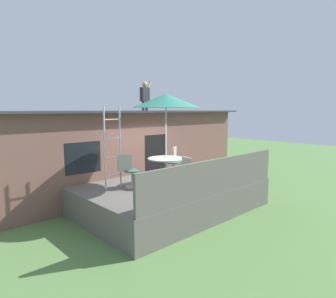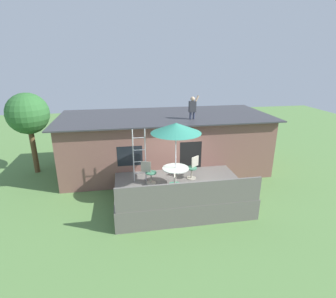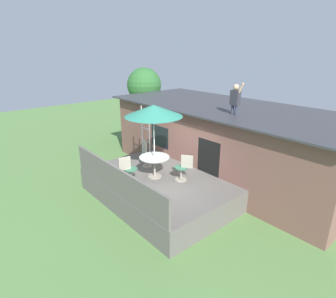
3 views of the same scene
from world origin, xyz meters
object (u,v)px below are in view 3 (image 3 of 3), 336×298
(person_figure, at_px, (236,97))
(backyard_tree, at_px, (144,86))
(patio_table, at_px, (154,161))
(step_ladder, at_px, (146,135))
(patio_chair_right, at_px, (183,168))
(patio_chair_near, at_px, (129,170))
(patio_chair_left, at_px, (146,154))
(patio_umbrella, at_px, (154,111))

(person_figure, distance_m, backyard_tree, 7.92)
(patio_table, xyz_separation_m, step_ladder, (-1.35, 0.63, 0.51))
(step_ladder, bearing_deg, person_figure, 35.77)
(patio_chair_right, height_order, patio_chair_near, same)
(step_ladder, relative_size, patio_chair_right, 2.39)
(patio_chair_left, xyz_separation_m, patio_chair_near, (0.78, -1.29, 0.00))
(patio_umbrella, bearing_deg, patio_chair_right, 33.37)
(patio_table, bearing_deg, backyard_tree, 146.35)
(patio_umbrella, relative_size, patio_chair_near, 2.76)
(person_figure, xyz_separation_m, patio_chair_near, (-1.52, -3.46, -2.22))
(patio_table, distance_m, person_figure, 3.54)
(step_ladder, xyz_separation_m, patio_chair_right, (2.20, -0.07, -0.64))
(patio_chair_near, xyz_separation_m, backyard_tree, (-6.20, 5.19, 1.76))
(step_ladder, bearing_deg, patio_chair_right, -1.92)
(step_ladder, height_order, patio_chair_near, step_ladder)
(patio_chair_right, bearing_deg, patio_table, 0.00)
(person_figure, relative_size, backyard_tree, 0.27)
(patio_chair_near, bearing_deg, patio_chair_left, 44.69)
(patio_umbrella, height_order, patio_chair_right, patio_umbrella)
(patio_chair_right, bearing_deg, backyard_tree, -60.43)
(patio_chair_near, bearing_deg, backyard_tree, 63.45)
(backyard_tree, bearing_deg, person_figure, -12.64)
(patio_chair_right, xyz_separation_m, patio_chair_near, (-1.07, -1.47, 0.00))
(step_ladder, height_order, person_figure, person_figure)
(patio_table, xyz_separation_m, patio_chair_right, (0.85, 0.56, -0.13))
(patio_chair_right, distance_m, backyard_tree, 8.35)
(patio_chair_left, relative_size, patio_chair_right, 1.00)
(step_ladder, xyz_separation_m, person_figure, (2.65, 1.91, 1.58))
(patio_chair_left, height_order, patio_chair_right, same)
(patio_umbrella, bearing_deg, step_ladder, 154.91)
(patio_table, xyz_separation_m, backyard_tree, (-6.42, 4.27, 1.63))
(patio_table, height_order, step_ladder, step_ladder)
(person_figure, bearing_deg, patio_umbrella, -117.06)
(patio_chair_near, distance_m, backyard_tree, 8.28)
(patio_umbrella, relative_size, step_ladder, 1.15)
(patio_umbrella, bearing_deg, backyard_tree, 146.35)
(backyard_tree, bearing_deg, patio_chair_right, -27.06)
(person_figure, height_order, patio_chair_left, person_figure)
(patio_table, relative_size, backyard_tree, 0.26)
(patio_table, bearing_deg, person_figure, 62.94)
(patio_table, relative_size, step_ladder, 0.47)
(patio_chair_right, xyz_separation_m, backyard_tree, (-7.27, 3.71, 1.76))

